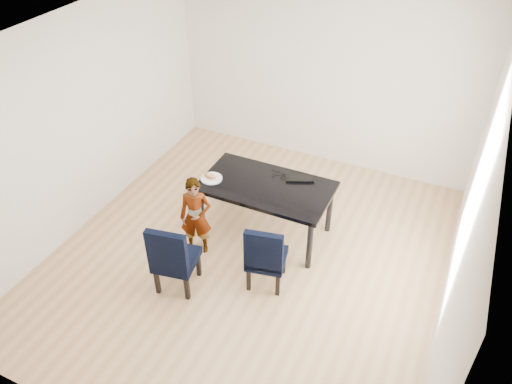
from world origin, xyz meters
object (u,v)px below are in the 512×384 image
at_px(dining_table, 266,209).
at_px(chair_left, 176,254).
at_px(chair_right, 267,253).
at_px(laptop, 300,176).
at_px(child, 196,216).
at_px(plate, 211,178).

distance_m(dining_table, chair_left, 1.36).
xyz_separation_m(chair_right, laptop, (-0.05, 1.12, 0.32)).
distance_m(chair_left, laptop, 1.82).
bearing_deg(chair_right, child, 160.59).
bearing_deg(laptop, chair_left, 37.93).
bearing_deg(dining_table, chair_left, -113.33).
relative_size(chair_left, laptop, 2.62).
distance_m(plate, laptop, 1.10).
relative_size(dining_table, child, 1.53).
distance_m(chair_right, laptop, 1.16).
xyz_separation_m(chair_left, laptop, (0.85, 1.58, 0.30)).
bearing_deg(chair_right, laptop, 80.99).
bearing_deg(plate, chair_left, -83.04).
height_order(chair_left, child, child).
bearing_deg(child, chair_left, -102.70).
height_order(dining_table, chair_left, chair_left).
bearing_deg(dining_table, child, -134.09).
height_order(chair_right, laptop, chair_right).
xyz_separation_m(chair_right, plate, (-1.03, 0.62, 0.32)).
relative_size(chair_left, child, 0.89).
bearing_deg(child, chair_right, -29.23).
bearing_deg(plate, dining_table, 13.91).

